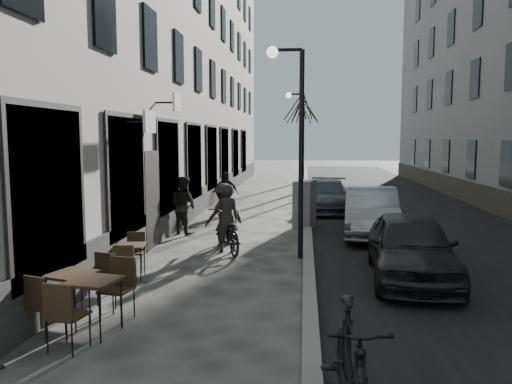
% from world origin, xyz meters
% --- Properties ---
extents(ground, '(120.00, 120.00, 0.00)m').
position_xyz_m(ground, '(0.00, 0.00, 0.00)').
color(ground, '#393633').
rests_on(ground, ground).
extents(road, '(7.30, 60.00, 0.00)m').
position_xyz_m(road, '(3.85, 16.00, 0.00)').
color(road, black).
rests_on(road, ground).
extents(kerb, '(0.25, 60.00, 0.12)m').
position_xyz_m(kerb, '(0.20, 16.00, 0.06)').
color(kerb, gray).
rests_on(kerb, ground).
extents(building_left, '(4.00, 35.00, 16.00)m').
position_xyz_m(building_left, '(-6.00, 16.50, 8.00)').
color(building_left, '#A5998B').
rests_on(building_left, ground).
extents(streetlamp_near, '(0.90, 0.28, 5.09)m').
position_xyz_m(streetlamp_near, '(-0.17, 6.00, 3.16)').
color(streetlamp_near, black).
rests_on(streetlamp_near, ground).
extents(streetlamp_far, '(0.90, 0.28, 5.09)m').
position_xyz_m(streetlamp_far, '(-0.17, 18.00, 3.16)').
color(streetlamp_far, black).
rests_on(streetlamp_far, ground).
extents(tree_near, '(2.40, 2.40, 5.70)m').
position_xyz_m(tree_near, '(-0.10, 21.00, 4.66)').
color(tree_near, black).
rests_on(tree_near, ground).
extents(tree_far, '(2.40, 2.40, 5.70)m').
position_xyz_m(tree_far, '(-0.10, 27.00, 4.66)').
color(tree_far, black).
rests_on(tree_far, ground).
extents(bistro_set_a, '(0.80, 1.73, 0.99)m').
position_xyz_m(bistro_set_a, '(-3.04, 0.95, 0.51)').
color(bistro_set_a, black).
rests_on(bistro_set_a, ground).
extents(bistro_set_b, '(0.90, 1.69, 0.97)m').
position_xyz_m(bistro_set_b, '(-3.55, 1.33, 0.50)').
color(bistro_set_b, black).
rests_on(bistro_set_b, ground).
extents(bistro_set_c, '(0.67, 1.49, 0.85)m').
position_xyz_m(bistro_set_c, '(-3.53, 3.90, 0.44)').
color(bistro_set_c, black).
rests_on(bistro_set_c, ground).
extents(utility_cabinet, '(0.79, 1.14, 1.55)m').
position_xyz_m(utility_cabinet, '(0.10, 10.26, 0.78)').
color(utility_cabinet, slate).
rests_on(utility_cabinet, ground).
extents(bicycle, '(1.47, 2.16, 1.08)m').
position_xyz_m(bicycle, '(-1.90, 6.52, 0.54)').
color(bicycle, black).
rests_on(bicycle, ground).
extents(cyclist_rider, '(0.76, 0.64, 1.76)m').
position_xyz_m(cyclist_rider, '(-1.90, 6.52, 0.88)').
color(cyclist_rider, '#282523').
rests_on(cyclist_rider, ground).
extents(pedestrian_near, '(1.08, 1.03, 1.77)m').
position_xyz_m(pedestrian_near, '(-3.60, 8.81, 0.88)').
color(pedestrian_near, black).
rests_on(pedestrian_near, ground).
extents(pedestrian_mid, '(1.26, 1.16, 1.70)m').
position_xyz_m(pedestrian_mid, '(-2.11, 7.39, 0.85)').
color(pedestrian_mid, black).
rests_on(pedestrian_mid, ground).
extents(pedestrian_far, '(1.06, 0.64, 1.68)m').
position_xyz_m(pedestrian_far, '(-2.89, 12.52, 0.84)').
color(pedestrian_far, black).
rests_on(pedestrian_far, ground).
extents(car_near, '(1.93, 4.19, 1.39)m').
position_xyz_m(car_near, '(2.30, 4.37, 0.70)').
color(car_near, black).
rests_on(car_near, ground).
extents(car_mid, '(1.90, 4.48, 1.44)m').
position_xyz_m(car_mid, '(2.09, 9.10, 0.72)').
color(car_mid, gray).
rests_on(car_mid, ground).
extents(car_far, '(2.07, 4.42, 1.25)m').
position_xyz_m(car_far, '(1.00, 14.06, 0.62)').
color(car_far, '#3A3E45').
rests_on(car_far, ground).
extents(moped, '(0.71, 2.14, 1.27)m').
position_xyz_m(moped, '(0.57, -1.21, 0.63)').
color(moped, black).
rests_on(moped, ground).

